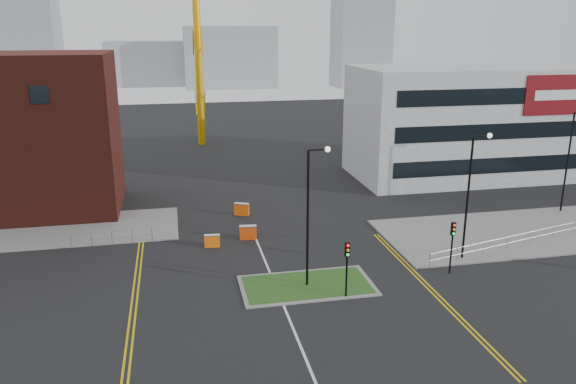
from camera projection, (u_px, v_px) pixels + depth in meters
name	position (u px, v px, depth m)	size (l,w,h in m)	color
ground	(306.00, 358.00, 28.44)	(200.00, 200.00, 0.00)	black
pavement_left	(1.00, 234.00, 45.19)	(28.00, 8.00, 0.12)	slate
pavement_right	(528.00, 231.00, 45.82)	(24.00, 10.00, 0.12)	slate
island_kerb	(307.00, 285.00, 36.32)	(8.60, 4.60, 0.08)	slate
grass_island	(307.00, 285.00, 36.31)	(8.00, 4.00, 0.12)	#244918
office_block	(468.00, 122.00, 61.78)	(25.00, 12.20, 12.00)	#A7A9AB
streetlamp_island	(311.00, 206.00, 34.83)	(1.46, 0.36, 9.18)	black
streetlamp_right_near	(472.00, 187.00, 39.03)	(1.46, 0.36, 9.18)	black
streetlamp_right_far	(571.00, 153.00, 49.26)	(1.46, 0.36, 9.18)	black
traffic_light_island	(347.00, 259.00, 34.09)	(0.28, 0.33, 3.65)	black
traffic_light_right	(453.00, 238.00, 37.52)	(0.28, 0.33, 3.65)	black
railing_left	(112.00, 236.00, 42.98)	(6.05, 0.05, 1.10)	gray
railing_right	(531.00, 235.00, 42.98)	(19.05, 5.05, 1.10)	gray
centre_line	(297.00, 338.00, 30.31)	(0.15, 30.00, 0.01)	silver
yellow_left_a	(134.00, 288.00, 36.07)	(0.12, 24.00, 0.01)	gold
yellow_left_b	(138.00, 287.00, 36.13)	(0.12, 24.00, 0.01)	gold
yellow_right_a	(428.00, 289.00, 35.91)	(0.12, 20.00, 0.01)	gold
yellow_right_b	(432.00, 289.00, 35.97)	(0.12, 20.00, 0.01)	gold
skyline_a	(19.00, 49.00, 130.17)	(18.00, 12.00, 22.00)	gray
skyline_b	(230.00, 57.00, 150.10)	(24.00, 12.00, 16.00)	gray
skyline_c	(361.00, 34.00, 150.49)	(14.00, 12.00, 28.00)	gray
skyline_d	(162.00, 63.00, 156.57)	(30.00, 12.00, 12.00)	gray
barrier_left	(212.00, 240.00, 42.62)	(1.19, 0.50, 0.98)	orange
barrier_mid	(248.00, 232.00, 44.16)	(1.36, 0.57, 1.12)	#D5410B
barrier_right	(242.00, 209.00, 49.77)	(1.36, 0.94, 1.09)	#F55A0D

